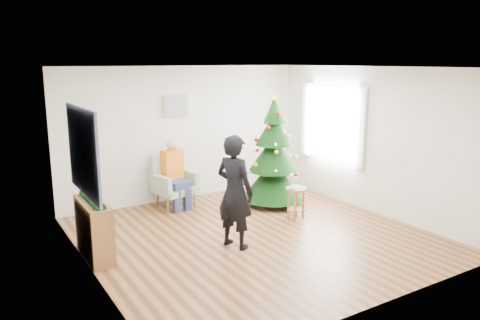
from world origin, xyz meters
TOP-DOWN VIEW (x-y plane):
  - floor at (0.00, 0.00)m, footprint 5.00×5.00m
  - ceiling at (0.00, 0.00)m, footprint 5.00×5.00m
  - wall_back at (0.00, 2.50)m, footprint 5.00×0.00m
  - wall_front at (0.00, -2.50)m, footprint 5.00×0.00m
  - wall_left at (-2.50, 0.00)m, footprint 0.00×5.00m
  - wall_right at (2.50, 0.00)m, footprint 0.00×5.00m
  - window_panel at (2.47, 1.00)m, footprint 0.04×1.30m
  - curtains at (2.44, 1.00)m, footprint 0.05×1.75m
  - christmas_tree at (1.22, 1.23)m, footprint 1.17×1.17m
  - stool at (1.06, 0.32)m, footprint 0.37×0.37m
  - laptop at (1.06, 0.32)m, footprint 0.36×0.34m
  - armchair at (-0.46, 2.06)m, footprint 0.82×0.78m
  - seated_person at (-0.44, 2.01)m, footprint 0.46×0.62m
  - standing_man at (-0.48, -0.19)m, footprint 0.60×0.72m
  - game_controller at (-0.30, -0.22)m, footprint 0.08×0.13m
  - console at (-2.33, 0.52)m, footprint 0.31×1.00m
  - garland at (-2.33, 0.52)m, footprint 0.14×0.90m
  - tapestry at (-2.46, 0.30)m, footprint 0.03×1.50m
  - framed_picture at (-0.20, 2.46)m, footprint 0.52×0.05m

SIDE VIEW (x-z plane):
  - floor at x=0.00m, z-range 0.00..0.00m
  - stool at x=1.06m, z-range 0.01..0.56m
  - armchair at x=-0.46m, z-range -0.13..0.85m
  - console at x=-2.33m, z-range 0.00..0.80m
  - laptop at x=1.06m, z-range 0.55..0.58m
  - seated_person at x=-0.44m, z-range 0.01..1.30m
  - garland at x=-2.33m, z-range 0.75..0.89m
  - standing_man at x=-0.48m, z-range 0.00..1.68m
  - christmas_tree at x=1.22m, z-range -0.11..2.01m
  - game_controller at x=-0.30m, z-range 1.10..1.14m
  - wall_back at x=0.00m, z-range -1.20..3.80m
  - wall_front at x=0.00m, z-range -1.20..3.80m
  - wall_left at x=-2.50m, z-range -1.20..3.80m
  - wall_right at x=2.50m, z-range -1.20..3.80m
  - window_panel at x=2.47m, z-range 0.80..2.20m
  - curtains at x=2.44m, z-range 0.75..2.25m
  - tapestry at x=-2.46m, z-range 0.98..2.12m
  - framed_picture at x=-0.20m, z-range 1.64..2.06m
  - ceiling at x=0.00m, z-range 2.60..2.60m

